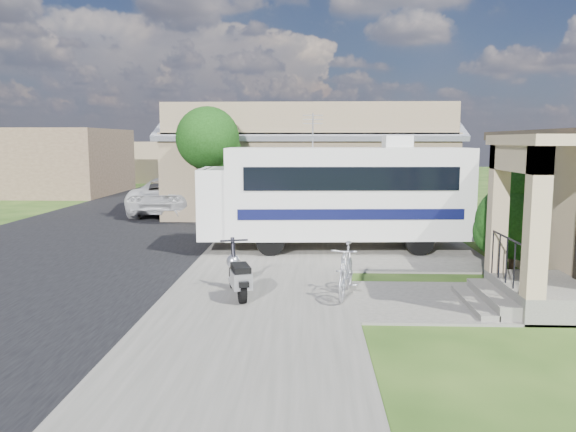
{
  "coord_description": "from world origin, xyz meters",
  "views": [
    {
      "loc": [
        0.09,
        -12.25,
        3.28
      ],
      "look_at": [
        -0.5,
        2.5,
        1.3
      ],
      "focal_mm": 35.0,
      "sensor_mm": 36.0,
      "label": 1
    }
  ],
  "objects_px": {
    "shrub": "(516,218)",
    "bicycle": "(346,273)",
    "motorhome": "(336,193)",
    "scooter": "(238,276)",
    "van": "(197,182)",
    "pickup_truck": "(176,195)",
    "garden_hose": "(479,287)"
  },
  "relations": [
    {
      "from": "shrub",
      "to": "scooter",
      "type": "relative_size",
      "value": 1.53
    },
    {
      "from": "van",
      "to": "scooter",
      "type": "bearing_deg",
      "value": -77.19
    },
    {
      "from": "shrub",
      "to": "garden_hose",
      "type": "relative_size",
      "value": 6.79
    },
    {
      "from": "motorhome",
      "to": "garden_hose",
      "type": "bearing_deg",
      "value": -61.11
    },
    {
      "from": "scooter",
      "to": "pickup_truck",
      "type": "distance_m",
      "value": 14.6
    },
    {
      "from": "scooter",
      "to": "garden_hose",
      "type": "xyz_separation_m",
      "value": [
        5.21,
        0.85,
        -0.42
      ]
    },
    {
      "from": "pickup_truck",
      "to": "garden_hose",
      "type": "height_order",
      "value": "pickup_truck"
    },
    {
      "from": "garden_hose",
      "to": "pickup_truck",
      "type": "bearing_deg",
      "value": 127.17
    },
    {
      "from": "motorhome",
      "to": "pickup_truck",
      "type": "distance_m",
      "value": 10.83
    },
    {
      "from": "motorhome",
      "to": "van",
      "type": "distance_m",
      "value": 16.53
    },
    {
      "from": "motorhome",
      "to": "scooter",
      "type": "relative_size",
      "value": 4.72
    },
    {
      "from": "pickup_truck",
      "to": "van",
      "type": "height_order",
      "value": "van"
    },
    {
      "from": "bicycle",
      "to": "pickup_truck",
      "type": "bearing_deg",
      "value": 128.18
    },
    {
      "from": "shrub",
      "to": "garden_hose",
      "type": "bearing_deg",
      "value": -124.21
    },
    {
      "from": "scooter",
      "to": "pickup_truck",
      "type": "height_order",
      "value": "pickup_truck"
    },
    {
      "from": "shrub",
      "to": "bicycle",
      "type": "bearing_deg",
      "value": -147.06
    },
    {
      "from": "van",
      "to": "shrub",
      "type": "bearing_deg",
      "value": -56.8
    },
    {
      "from": "shrub",
      "to": "van",
      "type": "bearing_deg",
      "value": 124.1
    },
    {
      "from": "motorhome",
      "to": "pickup_truck",
      "type": "relative_size",
      "value": 1.33
    },
    {
      "from": "motorhome",
      "to": "garden_hose",
      "type": "height_order",
      "value": "motorhome"
    },
    {
      "from": "pickup_truck",
      "to": "shrub",
      "type": "bearing_deg",
      "value": 139.23
    },
    {
      "from": "motorhome",
      "to": "pickup_truck",
      "type": "bearing_deg",
      "value": 126.33
    },
    {
      "from": "scooter",
      "to": "pickup_truck",
      "type": "bearing_deg",
      "value": 92.31
    },
    {
      "from": "shrub",
      "to": "scooter",
      "type": "distance_m",
      "value": 7.45
    },
    {
      "from": "van",
      "to": "garden_hose",
      "type": "xyz_separation_m",
      "value": [
        10.17,
        -19.52,
        -0.85
      ]
    },
    {
      "from": "shrub",
      "to": "van",
      "type": "relative_size",
      "value": 0.4
    },
    {
      "from": "scooter",
      "to": "bicycle",
      "type": "height_order",
      "value": "scooter"
    },
    {
      "from": "motorhome",
      "to": "scooter",
      "type": "distance_m",
      "value": 6.1
    },
    {
      "from": "shrub",
      "to": "scooter",
      "type": "height_order",
      "value": "shrub"
    },
    {
      "from": "pickup_truck",
      "to": "garden_hose",
      "type": "distance_m",
      "value": 16.31
    },
    {
      "from": "motorhome",
      "to": "van",
      "type": "height_order",
      "value": "motorhome"
    },
    {
      "from": "van",
      "to": "pickup_truck",
      "type": "bearing_deg",
      "value": -88.01
    }
  ]
}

